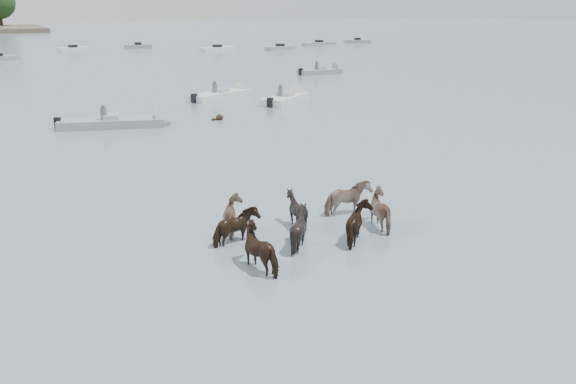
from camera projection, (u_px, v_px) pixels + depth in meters
ground at (363, 254)px, 16.13m from camera, size 400.00×400.00×0.00m
pony_herd at (307, 222)px, 17.15m from camera, size 6.12×4.16×1.33m
swimming_pony at (219, 118)px, 34.45m from camera, size 0.72×0.44×0.44m
motorboat_b at (127, 123)px, 32.56m from camera, size 6.39×3.45×1.92m
motorboat_c at (227, 94)px, 42.72m from camera, size 5.83×3.78×1.92m
motorboat_d at (290, 98)px, 41.01m from camera, size 5.02×4.16×1.92m
motorboat_e at (327, 71)px, 56.71m from camera, size 4.93×1.89×1.92m
distant_flotilla at (48, 53)px, 76.70m from camera, size 105.98×26.16×0.93m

